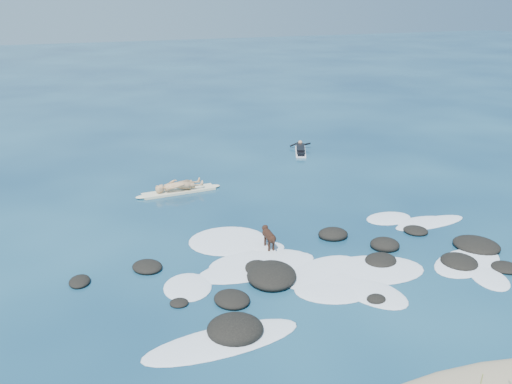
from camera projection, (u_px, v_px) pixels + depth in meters
name	position (u px, v px, depth m)	size (l,w,h in m)	color
ground	(312.00, 258.00, 17.68)	(160.00, 160.00, 0.00)	#0A2642
reef_rocks	(370.00, 267.00, 16.89)	(14.98, 5.60, 0.55)	black
breaking_foam	(322.00, 266.00, 17.17)	(12.67, 7.48, 0.12)	white
standing_surfer_rig	(178.00, 174.00, 23.11)	(3.62, 0.83, 2.06)	#EEE7BF
paddling_surfer_rig	(301.00, 150.00, 29.08)	(1.54, 2.39, 0.43)	silver
dog	(269.00, 235.00, 18.18)	(0.32, 1.12, 0.71)	black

